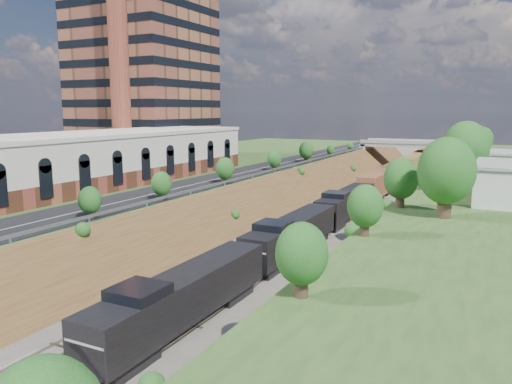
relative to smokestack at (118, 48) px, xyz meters
The scene contains 14 objects.
platform_left 23.05m from the smokestack, 53.13° to the left, with size 44.00×180.00×5.00m, color #2D5222.
embankment_left 35.58m from the smokestack, ahead, with size 7.07×180.00×7.07m, color brown.
embankment_right 53.39m from the smokestack, ahead, with size 7.07×180.00×7.07m, color brown.
rail_left_track 41.86m from the smokestack, ahead, with size 1.58×180.00×0.18m, color gray.
rail_right_track 46.11m from the smokestack, ahead, with size 1.58×180.00×0.18m, color gray.
road 28.88m from the smokestack, 11.04° to the left, with size 8.00×180.00×0.10m, color black.
guardrail 31.59m from the smokestack, ahead, with size 0.10×171.00×0.70m.
commercial_building 25.69m from the smokestack, 66.04° to the right, with size 14.30×62.30×7.00m.
highrise_tower 19.55m from the smokestack, 116.57° to the left, with size 22.00×22.00×53.90m.
smokestack is the anchor object (origin of this frame).
overpass 77.82m from the smokestack, 61.39° to the left, with size 24.50×8.30×7.40m.
tree_right_large 57.52m from the smokestack, 16.80° to the right, with size 5.25×5.25×7.61m.
tree_left_crest 46.95m from the smokestack, 56.09° to the right, with size 2.45×2.45×3.55m.
freight_train 67.57m from the smokestack, 52.75° to the left, with size 3.07×189.11×4.59m.
Camera 1 is at (21.86, -8.93, 15.09)m, focal length 35.00 mm.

